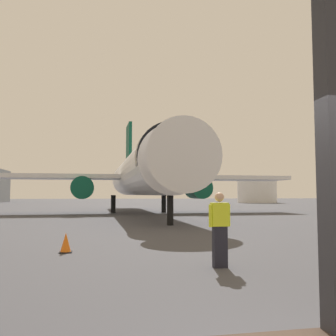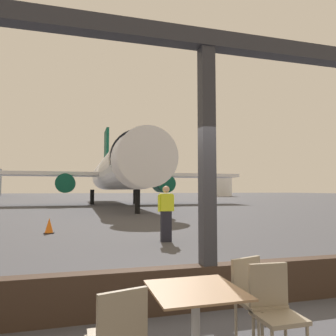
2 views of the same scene
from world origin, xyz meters
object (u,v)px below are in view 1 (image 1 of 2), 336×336
airplane (143,173)px  ground_crew_worker (220,228)px  traffic_cone (66,243)px  fuel_storage_tank (257,190)px

airplane → ground_crew_worker: airplane is taller
traffic_cone → fuel_storage_tank: fuel_storage_tank is taller
airplane → ground_crew_worker: size_ratio=18.41×
airplane → traffic_cone: bearing=-103.0°
ground_crew_worker → airplane: bearing=87.2°
ground_crew_worker → fuel_storage_tank: size_ratio=0.22×
traffic_cone → airplane: bearing=77.0°
traffic_cone → fuel_storage_tank: size_ratio=0.07×
ground_crew_worker → traffic_cone: 4.78m
fuel_storage_tank → traffic_cone: bearing=-118.9°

